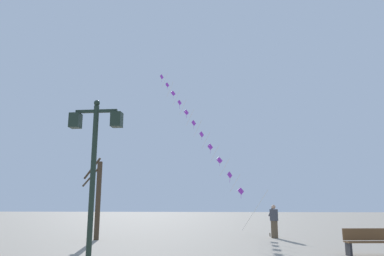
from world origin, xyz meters
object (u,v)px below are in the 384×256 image
at_px(kite_train, 198,129).
at_px(bare_tree, 98,196).
at_px(kite_flyer, 274,220).
at_px(twin_lantern_lamp_post, 94,150).
at_px(park_bench, 368,242).

xyz_separation_m(kite_train, bare_tree, (-4.38, -8.53, -5.11)).
height_order(kite_train, kite_flyer, kite_train).
xyz_separation_m(twin_lantern_lamp_post, kite_flyer, (5.79, 11.00, -2.21)).
bearing_deg(bare_tree, twin_lantern_lamp_post, -70.64).
bearing_deg(kite_flyer, kite_train, -0.32).
height_order(bare_tree, park_bench, bare_tree).
distance_m(bare_tree, park_bench, 12.43).
relative_size(kite_train, kite_flyer, 7.85).
bearing_deg(twin_lantern_lamp_post, kite_flyer, 62.24).
height_order(twin_lantern_lamp_post, kite_flyer, twin_lantern_lamp_post).
height_order(kite_flyer, bare_tree, bare_tree).
xyz_separation_m(twin_lantern_lamp_post, bare_tree, (-3.18, 9.05, -0.97)).
bearing_deg(kite_train, kite_flyer, -55.14).
xyz_separation_m(kite_train, kite_flyer, (4.59, -6.59, -6.36)).
bearing_deg(kite_flyer, twin_lantern_lamp_post, 117.06).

